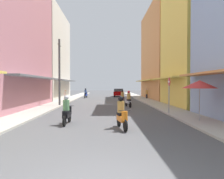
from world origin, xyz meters
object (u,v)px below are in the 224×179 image
at_px(pedestrian_far, 65,96).
at_px(pedestrian_foreground, 147,94).
at_px(motorbike_silver, 128,100).
at_px(motorbike_blue, 86,94).
at_px(utility_pole, 59,72).
at_px(parked_car, 119,92).
at_px(vendor_umbrella, 200,84).
at_px(motorbike_orange, 122,114).
at_px(street_sign_no_entry, 169,91).
at_px(motorbike_black, 67,111).
at_px(motorbike_maroon, 122,97).

relative_size(pedestrian_far, pedestrian_foreground, 0.96).
bearing_deg(motorbike_silver, motorbike_blue, 110.92).
height_order(pedestrian_foreground, utility_pole, utility_pole).
height_order(parked_car, vendor_umbrella, vendor_umbrella).
bearing_deg(motorbike_blue, motorbike_orange, -80.33).
bearing_deg(pedestrian_far, motorbike_blue, 80.36).
relative_size(motorbike_orange, pedestrian_far, 1.16).
xyz_separation_m(motorbike_silver, pedestrian_foreground, (3.91, 11.32, 0.10)).
relative_size(motorbike_orange, street_sign_no_entry, 0.68).
relative_size(vendor_umbrella, street_sign_no_entry, 0.90).
distance_m(parked_car, pedestrian_far, 15.09).
bearing_deg(pedestrian_foreground, motorbike_blue, 162.26).
distance_m(motorbike_silver, utility_pole, 7.36).
relative_size(motorbike_orange, utility_pole, 0.27).
height_order(motorbike_black, pedestrian_foreground, pedestrian_foreground).
height_order(pedestrian_far, vendor_umbrella, vendor_umbrella).
distance_m(motorbike_black, pedestrian_far, 14.40).
xyz_separation_m(motorbike_silver, parked_car, (0.09, 18.63, 0.04)).
distance_m(motorbike_orange, utility_pole, 12.67).
bearing_deg(street_sign_no_entry, motorbike_maroon, 106.22).
height_order(motorbike_maroon, motorbike_black, same).
relative_size(motorbike_maroon, parked_car, 0.43).
bearing_deg(utility_pole, pedestrian_far, 93.28).
bearing_deg(utility_pole, motorbike_black, -75.31).
relative_size(pedestrian_foreground, street_sign_no_entry, 0.61).
xyz_separation_m(motorbike_blue, motorbike_maroon, (5.21, -10.42, 0.00)).
bearing_deg(vendor_umbrella, motorbike_maroon, 105.46).
relative_size(parked_car, pedestrian_foreground, 2.60).
relative_size(pedestrian_foreground, utility_pole, 0.24).
bearing_deg(vendor_umbrella, motorbike_silver, 110.44).
xyz_separation_m(motorbike_silver, street_sign_no_entry, (2.39, -5.22, 1.01)).
relative_size(parked_car, pedestrian_far, 2.71).
xyz_separation_m(motorbike_orange, motorbike_black, (-2.86, 1.27, 0.00)).
relative_size(motorbike_black, pedestrian_far, 1.17).
distance_m(motorbike_silver, parked_car, 18.63).
distance_m(motorbike_orange, motorbike_maroon, 14.03).
bearing_deg(pedestrian_far, motorbike_silver, -37.16).
xyz_separation_m(motorbike_orange, motorbike_silver, (1.32, 10.08, 0.00)).
relative_size(motorbike_maroon, pedestrian_foreground, 1.12).
distance_m(motorbike_blue, pedestrian_far, 9.15).
height_order(motorbike_maroon, pedestrian_far, motorbike_maroon).
distance_m(motorbike_black, vendor_umbrella, 7.49).
height_order(motorbike_blue, street_sign_no_entry, street_sign_no_entry).
xyz_separation_m(motorbike_blue, parked_car, (5.57, 4.30, 0.04)).
distance_m(pedestrian_far, street_sign_no_entry, 14.15).
bearing_deg(motorbike_silver, motorbike_black, -115.41).
xyz_separation_m(parked_car, pedestrian_foreground, (3.82, -7.31, 0.06)).
bearing_deg(motorbike_orange, motorbike_maroon, 85.69).
distance_m(motorbike_blue, motorbike_black, 23.17).
height_order(pedestrian_far, street_sign_no_entry, street_sign_no_entry).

